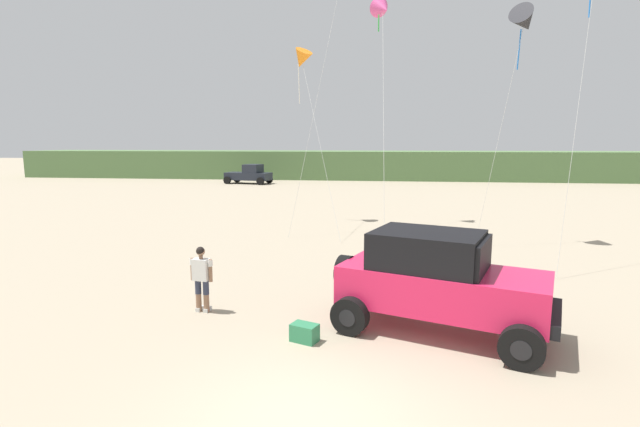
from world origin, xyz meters
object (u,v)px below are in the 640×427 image
at_px(jeep, 439,280).
at_px(person_watching, 202,275).
at_px(cooler_box, 305,333).
at_px(distant_pickup, 249,175).
at_px(kite_blue_swept, 302,59).
at_px(kite_pink_ribbon, 383,9).
at_px(kite_white_parafoil, 525,21).

height_order(jeep, person_watching, jeep).
height_order(jeep, cooler_box, jeep).
bearing_deg(cooler_box, person_watching, 174.26).
height_order(person_watching, distant_pickup, distant_pickup).
bearing_deg(kite_blue_swept, kite_pink_ribbon, -52.83).
relative_size(person_watching, kite_white_parafoil, 0.17).
height_order(kite_blue_swept, kite_pink_ribbon, kite_pink_ribbon).
bearing_deg(distant_pickup, person_watching, -75.99).
bearing_deg(distant_pickup, kite_white_parafoil, -54.02).
distance_m(cooler_box, distant_pickup, 39.24).
relative_size(distant_pickup, kite_pink_ribbon, 0.50).
xyz_separation_m(jeep, distant_pickup, (-14.66, 36.53, -0.26)).
bearing_deg(distant_pickup, kite_blue_swept, -67.21).
bearing_deg(kite_blue_swept, distant_pickup, 112.79).
xyz_separation_m(cooler_box, kite_white_parafoil, (7.16, 11.31, 8.81)).
relative_size(kite_blue_swept, kite_white_parafoil, 0.94).
xyz_separation_m(kite_blue_swept, kite_pink_ribbon, (4.16, -5.49, 0.89)).
distance_m(person_watching, distant_pickup, 37.09).
bearing_deg(kite_white_parafoil, kite_pink_ribbon, -168.91).
relative_size(jeep, kite_white_parafoil, 0.52).
distance_m(distant_pickup, kite_pink_ribbon, 31.45).
bearing_deg(person_watching, kite_pink_ribbon, 63.79).
height_order(kite_blue_swept, kite_white_parafoil, kite_white_parafoil).
bearing_deg(kite_pink_ribbon, kite_blue_swept, 127.17).
relative_size(person_watching, distant_pickup, 0.34).
distance_m(kite_blue_swept, kite_pink_ribbon, 6.95).
distance_m(kite_blue_swept, kite_white_parafoil, 10.77).
distance_m(person_watching, kite_blue_swept, 16.13).
xyz_separation_m(jeep, person_watching, (-5.68, 0.54, -0.26)).
bearing_deg(cooler_box, kite_pink_ribbon, 102.84).
bearing_deg(person_watching, distant_pickup, 104.01).
relative_size(distant_pickup, kite_blue_swept, 0.53).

